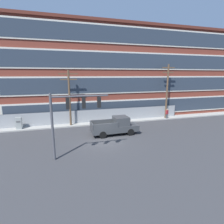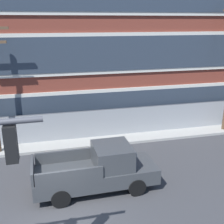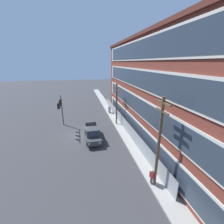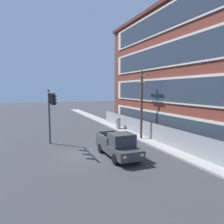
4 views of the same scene
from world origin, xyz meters
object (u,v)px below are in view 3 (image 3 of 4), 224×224
(pickup_truck_dark_grey, at_px, (92,134))
(pedestrian_near_cabinet, at_px, (152,176))
(traffic_signal_mast, at_px, (61,106))
(utility_pole_midblock, at_px, (159,141))
(utility_pole_near_corner, at_px, (117,102))
(electrical_cabinet, at_px, (109,110))

(pickup_truck_dark_grey, height_order, pedestrian_near_cabinet, pickup_truck_dark_grey)
(traffic_signal_mast, height_order, pedestrian_near_cabinet, traffic_signal_mast)
(pedestrian_near_cabinet, bearing_deg, utility_pole_midblock, 93.50)
(pickup_truck_dark_grey, bearing_deg, utility_pole_midblock, 26.42)
(utility_pole_midblock, relative_size, pedestrian_near_cabinet, 5.01)
(utility_pole_near_corner, xyz_separation_m, electrical_cabinet, (-6.39, -0.04, -3.36))
(traffic_signal_mast, bearing_deg, utility_pole_near_corner, 88.06)
(pickup_truck_dark_grey, distance_m, pedestrian_near_cabinet, 10.86)
(utility_pole_near_corner, bearing_deg, pedestrian_near_cabinet, -1.27)
(utility_pole_near_corner, relative_size, electrical_cabinet, 4.48)
(electrical_cabinet, bearing_deg, utility_pole_midblock, 0.15)
(pickup_truck_dark_grey, relative_size, utility_pole_near_corner, 0.74)
(utility_pole_midblock, distance_m, electrical_cabinet, 21.49)
(utility_pole_near_corner, height_order, pedestrian_near_cabinet, utility_pole_near_corner)
(electrical_cabinet, bearing_deg, utility_pole_near_corner, 0.32)
(utility_pole_near_corner, distance_m, electrical_cabinet, 7.22)
(utility_pole_near_corner, bearing_deg, utility_pole_midblock, 0.07)
(traffic_signal_mast, bearing_deg, electrical_cabinet, 122.44)
(traffic_signal_mast, bearing_deg, utility_pole_midblock, 32.45)
(traffic_signal_mast, xyz_separation_m, pickup_truck_dark_grey, (5.25, 4.71, -3.03))
(electrical_cabinet, relative_size, pedestrian_near_cabinet, 0.99)
(utility_pole_midblock, bearing_deg, utility_pole_near_corner, -179.93)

